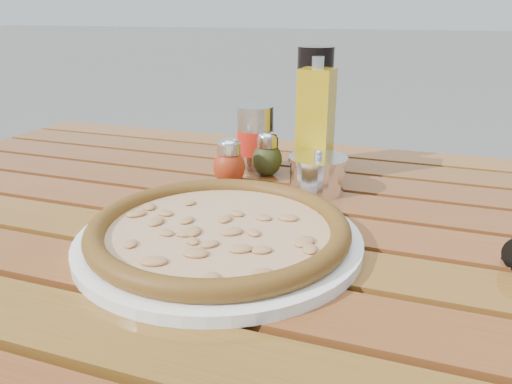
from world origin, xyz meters
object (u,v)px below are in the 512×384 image
(soda_can, at_px, (255,139))
(pizza, at_px, (219,228))
(olive_oil_cruet, at_px, (315,124))
(dark_bottle, at_px, (314,108))
(table, at_px, (252,262))
(parmesan_tin, at_px, (317,174))
(pepper_shaker, at_px, (229,162))
(oregano_shaker, at_px, (267,155))
(plate, at_px, (219,240))

(soda_can, bearing_deg, pizza, -78.43)
(olive_oil_cruet, bearing_deg, dark_bottle, 105.98)
(table, xyz_separation_m, parmesan_tin, (0.07, 0.13, 0.11))
(pepper_shaker, distance_m, oregano_shaker, 0.08)
(dark_bottle, xyz_separation_m, parmesan_tin, (0.04, -0.14, -0.08))
(plate, distance_m, soda_can, 0.32)
(plate, relative_size, pizza, 0.94)
(soda_can, bearing_deg, oregano_shaker, -35.61)
(dark_bottle, distance_m, parmesan_tin, 0.17)
(pizza, height_order, pepper_shaker, pepper_shaker)
(dark_bottle, bearing_deg, oregano_shaker, -124.09)
(plate, distance_m, pepper_shaker, 0.24)
(table, height_order, soda_can, soda_can)
(soda_can, bearing_deg, pepper_shaker, -99.96)
(dark_bottle, height_order, olive_oil_cruet, dark_bottle)
(plate, bearing_deg, pepper_shaker, 109.53)
(dark_bottle, bearing_deg, olive_oil_cruet, -74.02)
(plate, bearing_deg, table, 87.00)
(table, height_order, pepper_shaker, pepper_shaker)
(dark_bottle, height_order, parmesan_tin, dark_bottle)
(table, bearing_deg, oregano_shaker, 101.91)
(olive_oil_cruet, bearing_deg, pizza, -98.75)
(parmesan_tin, bearing_deg, dark_bottle, 106.93)
(plate, distance_m, pizza, 0.02)
(parmesan_tin, bearing_deg, pizza, -106.54)
(olive_oil_cruet, distance_m, parmesan_tin, 0.10)
(soda_can, bearing_deg, parmesan_tin, -29.13)
(plate, distance_m, dark_bottle, 0.40)
(pepper_shaker, bearing_deg, oregano_shaker, 56.18)
(pizza, distance_m, oregano_shaker, 0.29)
(oregano_shaker, distance_m, dark_bottle, 0.13)
(table, bearing_deg, pizza, -93.00)
(pepper_shaker, bearing_deg, olive_oil_cruet, 33.74)
(oregano_shaker, bearing_deg, dark_bottle, 55.91)
(pizza, bearing_deg, parmesan_tin, 73.46)
(pizza, relative_size, pepper_shaker, 4.66)
(oregano_shaker, height_order, parmesan_tin, oregano_shaker)
(pizza, distance_m, parmesan_tin, 0.25)
(oregano_shaker, xyz_separation_m, parmesan_tin, (0.11, -0.05, -0.01))
(olive_oil_cruet, bearing_deg, soda_can, 178.15)
(oregano_shaker, height_order, soda_can, soda_can)
(dark_bottle, bearing_deg, plate, -94.00)
(pepper_shaker, distance_m, parmesan_tin, 0.15)
(soda_can, height_order, parmesan_tin, soda_can)
(pizza, xyz_separation_m, parmesan_tin, (0.07, 0.24, 0.01))
(oregano_shaker, distance_m, soda_can, 0.04)
(soda_can, bearing_deg, table, -71.71)
(soda_can, bearing_deg, olive_oil_cruet, -1.85)
(table, height_order, oregano_shaker, oregano_shaker)
(pizza, xyz_separation_m, olive_oil_cruet, (0.05, 0.31, 0.07))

